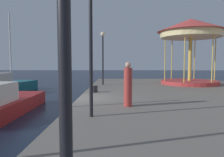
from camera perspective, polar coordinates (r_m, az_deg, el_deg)
ground_plane at (r=11.20m, az=-8.94°, el=-9.15°), size 120.00×120.00×0.00m
quay_dock at (r=11.73m, az=22.08°, el=-6.81°), size 12.20×25.32×0.80m
motorboat_red at (r=11.92m, az=-27.76°, el=-5.84°), size 2.24×6.01×1.65m
sailboat_teal at (r=19.94m, az=-27.43°, el=-1.72°), size 3.39×6.67×6.88m
carousel at (r=18.82m, az=20.51°, el=10.91°), size 5.43×5.43×5.38m
lamp_post_mid_promenade at (r=7.07m, az=-5.78°, el=13.68°), size 0.36×0.36×4.32m
lamp_post_far_end at (r=17.13m, az=-2.50°, el=8.06°), size 0.36×0.36×4.25m
bollard_south at (r=12.72m, az=-5.06°, el=-2.91°), size 0.24×0.24×0.40m
bollard_center at (r=12.88m, az=-4.44°, el=-2.82°), size 0.24×0.24×0.40m
person_near_carousel at (r=8.69m, az=4.34°, el=-1.92°), size 0.34×0.34×1.83m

